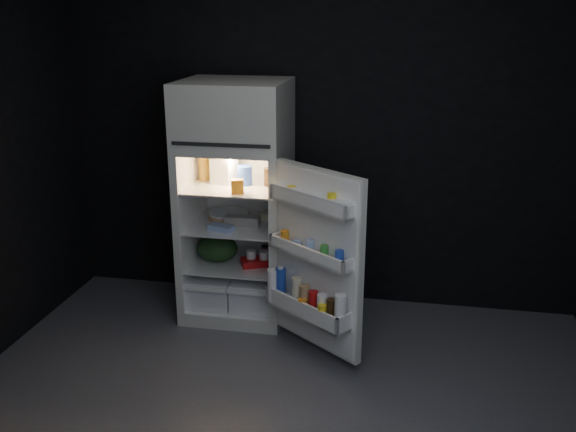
% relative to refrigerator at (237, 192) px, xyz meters
% --- Properties ---
extents(floor, '(4.00, 3.40, 0.00)m').
position_rel_refrigerator_xyz_m(floor, '(0.57, -1.32, -0.96)').
color(floor, '#54545A').
rests_on(floor, ground).
extents(wall_back, '(4.00, 0.00, 2.70)m').
position_rel_refrigerator_xyz_m(wall_back, '(0.57, 0.38, 0.39)').
color(wall_back, black).
rests_on(wall_back, ground).
extents(wall_front, '(4.00, 0.00, 2.70)m').
position_rel_refrigerator_xyz_m(wall_front, '(0.57, -3.02, 0.39)').
color(wall_front, black).
rests_on(wall_front, ground).
extents(refrigerator, '(0.76, 0.71, 1.78)m').
position_rel_refrigerator_xyz_m(refrigerator, '(0.00, 0.00, 0.00)').
color(refrigerator, silver).
rests_on(refrigerator, ground).
extents(fridge_door, '(0.69, 0.59, 1.22)m').
position_rel_refrigerator_xyz_m(fridge_door, '(0.68, -0.61, -0.28)').
color(fridge_door, silver).
rests_on(fridge_door, ground).
extents(milk_jug, '(0.19, 0.19, 0.24)m').
position_rel_refrigerator_xyz_m(milk_jug, '(-0.09, 0.00, 0.19)').
color(milk_jug, white).
rests_on(milk_jug, refrigerator).
extents(mayo_jar, '(0.13, 0.13, 0.14)m').
position_rel_refrigerator_xyz_m(mayo_jar, '(0.07, -0.02, 0.14)').
color(mayo_jar, '#1E3CA3').
rests_on(mayo_jar, refrigerator).
extents(jam_jar, '(0.14, 0.14, 0.13)m').
position_rel_refrigerator_xyz_m(jam_jar, '(0.27, -0.01, 0.14)').
color(jam_jar, black).
rests_on(jam_jar, refrigerator).
extents(amber_bottle, '(0.10, 0.10, 0.22)m').
position_rel_refrigerator_xyz_m(amber_bottle, '(-0.26, 0.05, 0.18)').
color(amber_bottle, '#B77F1D').
rests_on(amber_bottle, refrigerator).
extents(small_carton, '(0.10, 0.09, 0.10)m').
position_rel_refrigerator_xyz_m(small_carton, '(0.08, -0.26, 0.12)').
color(small_carton, orange).
rests_on(small_carton, refrigerator).
extents(egg_carton, '(0.26, 0.11, 0.07)m').
position_rel_refrigerator_xyz_m(egg_carton, '(0.06, -0.08, -0.19)').
color(egg_carton, gray).
rests_on(egg_carton, refrigerator).
extents(pie, '(0.38, 0.38, 0.04)m').
position_rel_refrigerator_xyz_m(pie, '(-0.09, 0.07, -0.21)').
color(pie, '#A58057').
rests_on(pie, refrigerator).
extents(flat_package, '(0.20, 0.14, 0.04)m').
position_rel_refrigerator_xyz_m(flat_package, '(-0.06, -0.22, -0.21)').
color(flat_package, '#8198C7').
rests_on(flat_package, refrigerator).
extents(wrapped_pkg, '(0.15, 0.13, 0.05)m').
position_rel_refrigerator_xyz_m(wrapped_pkg, '(0.21, 0.10, -0.20)').
color(wrapped_pkg, beige).
rests_on(wrapped_pkg, refrigerator).
extents(produce_bag, '(0.36, 0.33, 0.20)m').
position_rel_refrigerator_xyz_m(produce_bag, '(-0.15, -0.06, -0.43)').
color(produce_bag, '#193815').
rests_on(produce_bag, refrigerator).
extents(yogurt_tray, '(0.30, 0.24, 0.05)m').
position_rel_refrigerator_xyz_m(yogurt_tray, '(0.18, -0.09, -0.50)').
color(yogurt_tray, '#AE0E10').
rests_on(yogurt_tray, refrigerator).
extents(small_can_red, '(0.07, 0.07, 0.09)m').
position_rel_refrigerator_xyz_m(small_can_red, '(0.20, 0.07, -0.48)').
color(small_can_red, '#AE0E10').
rests_on(small_can_red, refrigerator).
extents(small_can_silver, '(0.09, 0.09, 0.09)m').
position_rel_refrigerator_xyz_m(small_can_silver, '(0.20, 0.06, -0.48)').
color(small_can_silver, '#BCBDC1').
rests_on(small_can_silver, refrigerator).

